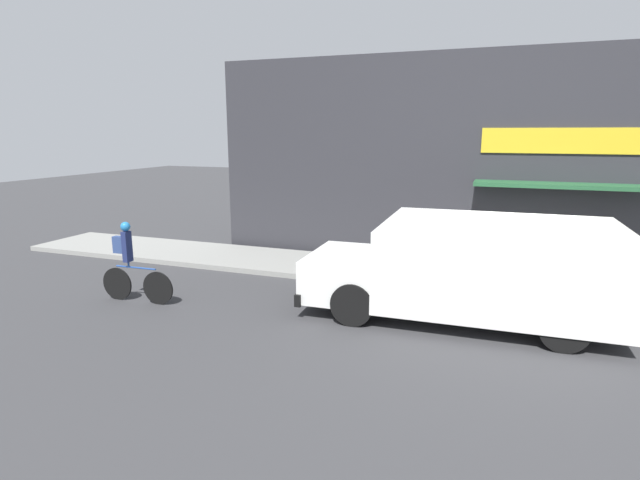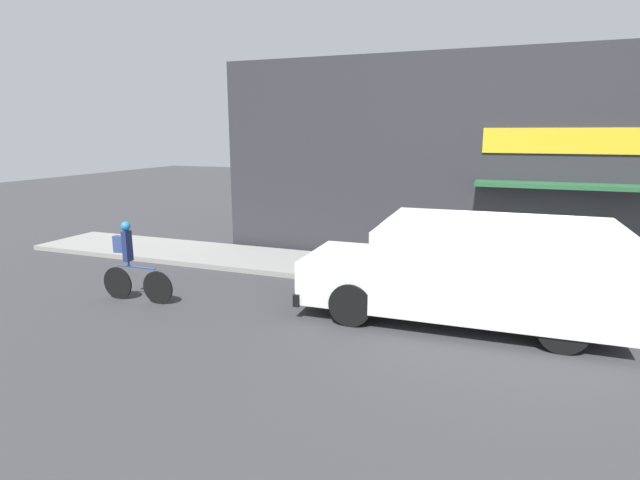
{
  "view_description": "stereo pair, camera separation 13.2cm",
  "coord_description": "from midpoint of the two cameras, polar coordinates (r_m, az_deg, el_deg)",
  "views": [
    {
      "loc": [
        -0.34,
        -11.05,
        3.6
      ],
      "look_at": [
        -4.33,
        -0.2,
        1.1
      ],
      "focal_mm": 28.0,
      "sensor_mm": 36.0,
      "label": 1
    },
    {
      "loc": [
        -0.22,
        -11.0,
        3.6
      ],
      "look_at": [
        -4.33,
        -0.2,
        1.1
      ],
      "focal_mm": 28.0,
      "sensor_mm": 36.0,
      "label": 2
    }
  ],
  "objects": [
    {
      "name": "ground_plane",
      "position": [
        11.6,
        21.3,
        -6.74
      ],
      "size": [
        70.0,
        70.0,
        0.0
      ],
      "primitive_type": "plane",
      "color": "#38383A"
    },
    {
      "name": "storefront",
      "position": [
        13.75,
        22.31,
        8.08
      ],
      "size": [
        16.79,
        1.02,
        5.66
      ],
      "color": "#2D2D33",
      "rests_on": "ground_plane"
    },
    {
      "name": "school_bus",
      "position": [
        9.99,
        17.51,
        -3.12
      ],
      "size": [
        5.97,
        2.78,
        2.01
      ],
      "rotation": [
        0.0,
        0.0,
        0.03
      ],
      "color": "white",
      "rests_on": "ground_plane"
    },
    {
      "name": "sidewalk",
      "position": [
        12.73,
        21.32,
        -4.76
      ],
      "size": [
        28.0,
        2.41,
        0.13
      ],
      "color": "gray",
      "rests_on": "ground_plane"
    },
    {
      "name": "cyclist",
      "position": [
        11.47,
        -20.45,
        -2.63
      ],
      "size": [
        1.76,
        0.21,
        1.75
      ],
      "rotation": [
        0.0,
        0.0,
        0.04
      ],
      "color": "black",
      "rests_on": "ground_plane"
    }
  ]
}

